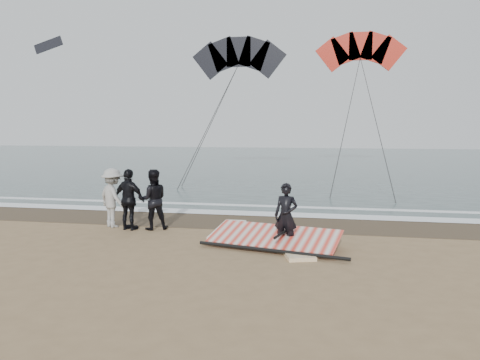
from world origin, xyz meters
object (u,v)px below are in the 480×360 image
at_px(man_main, 286,216).
at_px(board_cream, 228,230).
at_px(board_white, 292,247).
at_px(sail_rig, 272,239).

height_order(man_main, board_cream, man_main).
bearing_deg(board_cream, man_main, -39.73).
bearing_deg(board_cream, board_white, -39.34).
bearing_deg(board_white, sail_rig, 137.96).
height_order(man_main, board_white, man_main).
bearing_deg(man_main, board_white, -21.85).
height_order(board_cream, sail_rig, sail_rig).
xyz_separation_m(board_white, sail_rig, (-0.56, 0.26, 0.14)).
distance_m(man_main, board_white, 0.85).
bearing_deg(sail_rig, man_main, -19.61).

